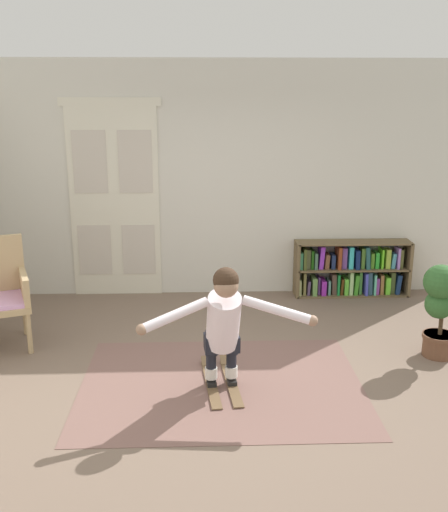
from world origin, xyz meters
TOP-DOWN VIEW (x-y plane):
  - ground_plane at (0.00, 0.00)m, footprint 7.20×7.20m
  - back_wall at (0.00, 2.60)m, footprint 6.00×0.10m
  - double_door at (-1.32, 2.54)m, footprint 1.22×0.05m
  - rug at (-0.08, 0.01)m, footprint 2.49×1.89m
  - bookshelf at (1.63, 2.39)m, footprint 1.45×0.30m
  - potted_plant at (2.04, 0.52)m, footprint 0.39×0.36m
  - skis_pair at (-0.09, 0.04)m, footprint 0.36×0.92m
  - person_skier at (-0.07, -0.15)m, footprint 1.44×0.67m

SIDE VIEW (x-z plane):
  - ground_plane at x=0.00m, z-range 0.00..0.00m
  - rug at x=-0.08m, z-range 0.00..0.01m
  - skis_pair at x=-0.09m, z-range -0.01..0.06m
  - bookshelf at x=1.63m, z-range -0.03..0.67m
  - potted_plant at x=2.04m, z-range 0.07..1.01m
  - person_skier at x=-0.07m, z-range 0.13..1.23m
  - double_door at x=-1.32m, z-range 0.01..2.46m
  - back_wall at x=0.00m, z-range 0.00..2.90m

